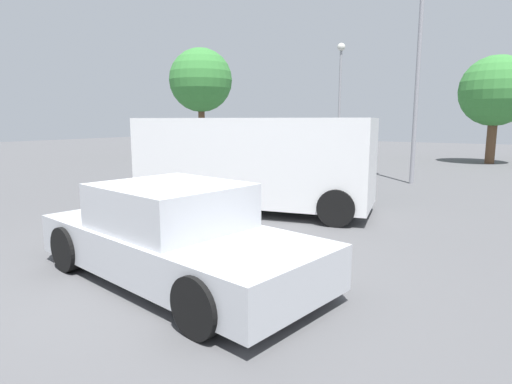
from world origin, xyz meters
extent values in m
plane|color=#515154|center=(0.00, 0.00, 0.00)|extent=(80.00, 80.00, 0.00)
cube|color=#B7BABF|center=(-0.04, 0.04, 0.43)|extent=(4.46, 2.47, 0.55)
cube|color=#B7BABF|center=(-0.14, 0.06, 0.99)|extent=(2.03, 1.90, 0.58)
cube|color=slate|center=(0.68, -0.09, 0.99)|extent=(0.32, 1.47, 0.49)
cube|color=slate|center=(-0.96, 0.21, 0.99)|extent=(0.32, 1.47, 0.49)
cylinder|color=black|center=(1.49, 0.60, 0.32)|extent=(0.67, 0.33, 0.64)
cylinder|color=black|center=(1.20, -1.02, 0.32)|extent=(0.67, 0.33, 0.64)
cylinder|color=black|center=(-1.28, 1.10, 0.32)|extent=(0.67, 0.33, 0.64)
cylinder|color=black|center=(-1.57, -0.52, 0.32)|extent=(0.67, 0.33, 0.64)
ellipsoid|color=olive|center=(-2.70, 0.37, 0.27)|extent=(0.26, 0.36, 0.23)
sphere|color=olive|center=(-2.72, 0.59, 0.33)|extent=(0.18, 0.18, 0.18)
sphere|color=olive|center=(-2.73, 0.65, 0.33)|extent=(0.08, 0.08, 0.08)
cylinder|color=olive|center=(-2.78, 0.47, 0.09)|extent=(0.06, 0.06, 0.17)
cylinder|color=olive|center=(-2.65, 0.48, 0.09)|extent=(0.06, 0.06, 0.17)
cylinder|color=olive|center=(-2.76, 0.25, 0.09)|extent=(0.06, 0.06, 0.17)
cylinder|color=olive|center=(-2.63, 0.27, 0.09)|extent=(0.06, 0.06, 0.17)
sphere|color=olive|center=(-2.68, 0.16, 0.31)|extent=(0.10, 0.10, 0.10)
cube|color=white|center=(-1.54, 4.40, 1.19)|extent=(5.67, 3.02, 1.94)
cube|color=slate|center=(-4.13, 3.86, 1.61)|extent=(0.39, 1.66, 0.77)
cylinder|color=black|center=(-3.39, 3.05, 0.38)|extent=(0.79, 0.40, 0.76)
cylinder|color=black|center=(-3.77, 4.90, 0.38)|extent=(0.79, 0.40, 0.76)
cylinder|color=black|center=(0.70, 3.89, 0.38)|extent=(0.79, 0.40, 0.76)
cylinder|color=black|center=(0.32, 5.74, 0.38)|extent=(0.79, 0.40, 0.76)
cylinder|color=black|center=(-0.57, 7.77, 0.43)|extent=(0.13, 0.13, 0.86)
cylinder|color=black|center=(-0.51, 7.93, 0.43)|extent=(0.13, 0.13, 0.86)
cube|color=#339959|center=(-0.54, 7.85, 1.16)|extent=(0.35, 0.45, 0.61)
cylinder|color=#339959|center=(-0.61, 7.62, 1.11)|extent=(0.09, 0.09, 0.72)
cylinder|color=#339959|center=(-0.47, 8.08, 1.11)|extent=(0.09, 0.09, 0.72)
sphere|color=beige|center=(-0.54, 7.85, 1.59)|extent=(0.23, 0.23, 0.23)
cylinder|color=gray|center=(-5.37, 19.80, 3.03)|extent=(0.14, 0.14, 6.05)
sphere|color=silver|center=(-5.37, 19.80, 6.18)|extent=(0.44, 0.44, 0.44)
cylinder|color=gray|center=(0.68, 10.85, 3.64)|extent=(0.14, 0.14, 7.27)
cylinder|color=brown|center=(2.46, 19.93, 1.13)|extent=(0.44, 0.44, 2.25)
sphere|color=#387F38|center=(2.46, 19.93, 3.51)|extent=(3.36, 3.36, 3.36)
cylinder|color=brown|center=(-12.64, 16.23, 1.53)|extent=(0.38, 0.38, 3.06)
sphere|color=#387F38|center=(-12.64, 16.23, 4.44)|extent=(3.68, 3.68, 3.68)
camera|label=1|loc=(3.74, -4.07, 2.10)|focal=30.04mm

